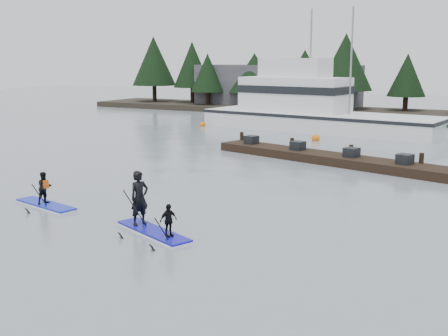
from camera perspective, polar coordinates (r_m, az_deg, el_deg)
The scene contains 10 objects.
ground at distance 18.96m, azimuth -8.78°, elevation -6.30°, with size 160.00×160.00×0.00m, color gray.
far_shore at distance 57.65m, azimuth 17.48°, elevation 5.19°, with size 70.00×8.00×0.60m, color #2D281E.
treeline at distance 57.68m, azimuth 17.47°, elevation 4.90°, with size 60.00×4.00×8.00m, color black, non-canonical shape.
waterfront_building at distance 63.57m, azimuth 5.40°, elevation 8.13°, with size 18.00×6.00×5.00m, color #4C4C51.
fishing_boat_large at distance 46.04m, azimuth 9.00°, elevation 4.89°, with size 19.67×7.60×10.65m.
floating_dock at distance 31.46m, azimuth 10.44°, elevation 0.99°, with size 14.39×1.92×0.48m, color black.
buoy_b at distance 39.87m, azimuth 9.29°, elevation 2.76°, with size 0.58×0.58×0.58m, color orange.
buoy_a at distance 48.03m, azimuth -2.19°, elevation 4.27°, with size 0.50×0.50×0.50m, color orange.
paddleboard_solo at distance 22.73m, azimuth -17.72°, elevation -2.61°, with size 3.15×1.36×1.82m.
paddleboard_duo at distance 18.62m, azimuth -7.71°, elevation -4.41°, with size 3.38×1.98×2.49m.
Camera 1 is at (11.09, -14.32, 5.58)m, focal length 45.00 mm.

